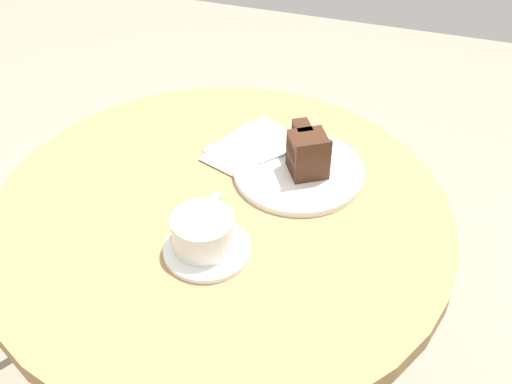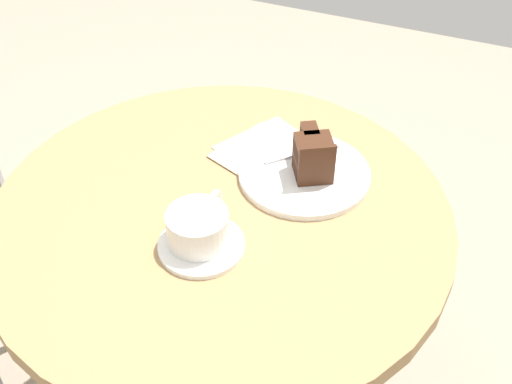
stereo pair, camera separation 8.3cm
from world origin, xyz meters
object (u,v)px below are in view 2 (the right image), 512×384
saucer (201,245)px  fork (310,150)px  cake_plate (304,174)px  teaspoon (207,220)px  napkin (268,153)px  coffee_cup (198,226)px  cake_slice (313,156)px

saucer → fork: (0.29, -0.08, 0.01)m
cake_plate → fork: size_ratio=1.99×
cake_plate → fork: bearing=9.1°
saucer → cake_plate: (0.23, -0.09, 0.00)m
saucer → teaspoon: 0.05m
napkin → saucer: bearing=178.6°
saucer → napkin: bearing=-1.4°
coffee_cup → fork: (0.28, -0.09, -0.02)m
saucer → cake_slice: cake_slice is taller
saucer → cake_plate: 0.25m
saucer → coffee_cup: (0.01, 0.01, 0.03)m
napkin → cake_slice: bearing=-109.6°
coffee_cup → napkin: 0.26m
teaspoon → cake_plate: size_ratio=0.35×
teaspoon → coffee_cup: bearing=-123.6°
coffee_cup → napkin: (0.26, -0.01, -0.04)m
cake_plate → cake_slice: size_ratio=2.31×
saucer → cake_slice: 0.26m
cake_slice → napkin: 0.11m
saucer → cake_plate: size_ratio=0.59×
coffee_cup → cake_plate: bearing=-23.6°
teaspoon → napkin: size_ratio=0.36×
saucer → teaspoon: teaspoon is taller
saucer → teaspoon: bearing=15.4°
cake_slice → fork: bearing=21.4°
coffee_cup → cake_slice: bearing=-26.2°
fork → napkin: bearing=149.9°
coffee_cup → fork: size_ratio=1.12×
napkin → cake_plate: bearing=-113.1°
cake_plate → napkin: (0.04, 0.08, -0.00)m
cake_plate → cake_slice: 0.05m
cake_slice → napkin: size_ratio=0.45×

